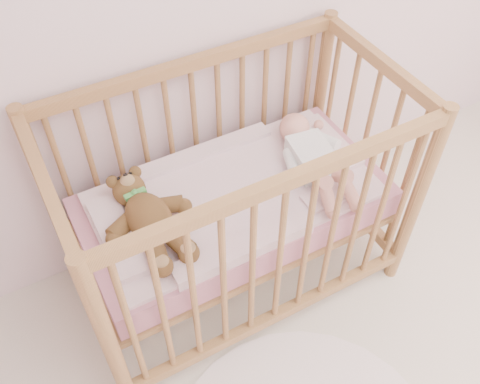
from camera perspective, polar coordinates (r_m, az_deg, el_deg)
crib at (r=2.17m, az=-0.63°, el=-1.27°), size 1.36×0.76×1.00m
mattress at (r=2.18m, az=-0.63°, el=-1.53°), size 1.22×0.62×0.13m
blanket at (r=2.13m, az=-0.64°, el=-0.21°), size 1.10×0.58×0.06m
baby at (r=2.20m, az=7.70°, el=4.01°), size 0.36×0.62×0.14m
teddy_bear at (r=1.97m, az=-9.68°, el=-2.65°), size 0.39×0.53×0.14m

